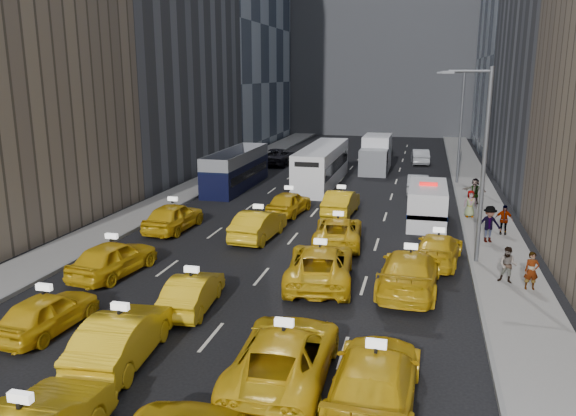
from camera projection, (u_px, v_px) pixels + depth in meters
The scene contains 36 objects.
ground at pixel (187, 366), 17.12m from camera, with size 160.00×160.00×0.00m, color black.
sidewalk_west at pixel (193, 188), 43.15m from camera, with size 3.00×90.00×0.15m, color gray.
sidewalk_east at pixel (480, 203), 38.27m from camera, with size 3.00×90.00×0.15m, color gray.
curb_west at pixel (211, 189), 42.81m from camera, with size 0.15×90.00×0.18m, color slate.
curb_east at pixel (457, 202), 38.60m from camera, with size 0.15×90.00×0.18m, color slate.
streetlight_near at pixel (482, 160), 25.17m from camera, with size 2.15×0.22×9.00m.
streetlight_far at pixel (459, 123), 44.05m from camera, with size 2.15×0.22×9.00m.
taxi_4 at pixel (47, 312), 19.29m from camera, with size 1.66×4.13×1.41m, color gold.
taxi_5 at pixel (122, 337), 17.29m from camera, with size 1.68×4.82×1.59m, color gold.
taxi_6 at pixel (284, 355), 16.15m from camera, with size 2.66×5.77×1.60m, color gold.
taxi_7 at pixel (375, 379), 14.89m from camera, with size 2.25×5.54×1.61m, color gold.
taxi_8 at pixel (113, 258), 24.66m from camera, with size 1.87×4.65×1.58m, color gold.
taxi_9 at pixel (193, 292), 21.16m from camera, with size 1.44×4.12×1.36m, color gold.
taxi_10 at pixel (320, 265), 23.77m from camera, with size 2.68×5.80×1.61m, color gold.
taxi_11 at pixel (410, 271), 22.90m from camera, with size 2.35×5.79×1.68m, color gold.
taxi_12 at pixel (174, 217), 31.71m from camera, with size 1.92×4.76×1.62m, color gold.
taxi_13 at pixel (258, 225), 30.12m from camera, with size 1.67×4.79×1.58m, color gold.
taxi_14 at pixel (338, 231), 29.18m from camera, with size 2.38×5.15×1.43m, color gold.
taxi_15 at pixel (438, 249), 26.24m from camera, with size 1.97×4.85×1.41m, color gold.
taxi_16 at pixel (289, 203), 35.38m from camera, with size 1.78×4.42×1.50m, color gold.
taxi_17 at pixel (341, 202), 35.36m from camera, with size 1.65×4.74×1.56m, color gold.
nypd_van at pixel (427, 205), 33.30m from camera, with size 2.53×5.80×2.44m.
double_decker at pixel (236, 170), 43.50m from camera, with size 3.53×10.12×2.88m.
city_bus at pixel (322, 166), 44.75m from camera, with size 3.61×12.12×3.08m.
box_truck at pixel (376, 154), 50.93m from camera, with size 2.63×7.01×3.17m.
misc_car_0 at pixel (418, 184), 41.77m from camera, with size 1.49×4.29×1.41m, color #9DA1A4.
misc_car_1 at pixel (278, 157), 54.72m from camera, with size 2.61×5.67×1.58m, color black.
misc_car_2 at pixel (381, 147), 61.69m from camera, with size 2.32×5.72×1.66m, color gray.
misc_car_3 at pixel (330, 153), 58.30m from camera, with size 1.60×3.97×1.35m, color black.
misc_car_4 at pixel (420, 156), 55.21m from camera, with size 1.56×4.48×1.48m, color #A4A7AB.
pedestrian_0 at pixel (532, 271), 22.66m from camera, with size 0.57×0.38×1.57m, color gray.
pedestrian_1 at pixel (508, 265), 23.37m from camera, with size 0.75×0.41×1.55m, color gray.
pedestrian_2 at pixel (489, 224), 29.00m from camera, with size 1.24×0.51×1.92m, color gray.
pedestrian_3 at pixel (504, 220), 30.44m from camera, with size 0.95×0.43×1.63m, color gray.
pedestrian_4 at pixel (470, 204), 34.14m from camera, with size 0.81×0.44×1.65m, color gray.
pedestrian_5 at pixel (475, 191), 37.63m from camera, with size 1.60×0.46×1.72m, color gray.
Camera 1 is at (6.70, -14.33, 8.71)m, focal length 35.00 mm.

